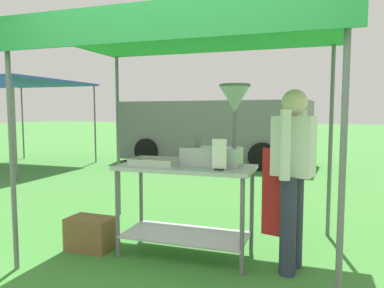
% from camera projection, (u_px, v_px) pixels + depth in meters
% --- Properties ---
extents(ground_plane, '(70.00, 70.00, 0.00)m').
position_uv_depth(ground_plane, '(266.00, 174.00, 8.24)').
color(ground_plane, '#3D7F33').
extents(stall_canopy, '(2.90, 2.04, 2.20)m').
position_uv_depth(stall_canopy, '(189.00, 39.00, 3.50)').
color(stall_canopy, slate).
rests_on(stall_canopy, ground).
extents(donut_cart, '(1.31, 0.61, 0.90)m').
position_uv_depth(donut_cart, '(185.00, 192.00, 3.54)').
color(donut_cart, '#B7B7BC').
rests_on(donut_cart, ground).
extents(donut_tray, '(0.46, 0.31, 0.07)m').
position_uv_depth(donut_tray, '(156.00, 163.00, 3.52)').
color(donut_tray, '#B7B7BC').
rests_on(donut_tray, donut_cart).
extents(donut_fryer, '(0.64, 0.29, 0.78)m').
position_uv_depth(donut_fryer, '(219.00, 133.00, 3.46)').
color(donut_fryer, '#B7B7BC').
rests_on(donut_fryer, donut_cart).
extents(menu_sign, '(0.13, 0.05, 0.28)m').
position_uv_depth(menu_sign, '(219.00, 157.00, 3.22)').
color(menu_sign, black).
rests_on(menu_sign, donut_cart).
extents(vendor, '(0.47, 0.54, 1.61)m').
position_uv_depth(vendor, '(292.00, 171.00, 3.18)').
color(vendor, '#2D3347').
rests_on(vendor, ground).
extents(supply_crate, '(0.47, 0.31, 0.33)m').
position_uv_depth(supply_crate, '(91.00, 233.00, 3.75)').
color(supply_crate, brown).
rests_on(supply_crate, ground).
extents(van_grey, '(5.28, 2.43, 1.69)m').
position_uv_depth(van_grey, '(214.00, 131.00, 10.11)').
color(van_grey, slate).
rests_on(van_grey, ground).
extents(neighbour_tent, '(2.70, 3.05, 2.16)m').
position_uv_depth(neighbour_tent, '(16.00, 84.00, 8.97)').
color(neighbour_tent, slate).
rests_on(neighbour_tent, ground).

